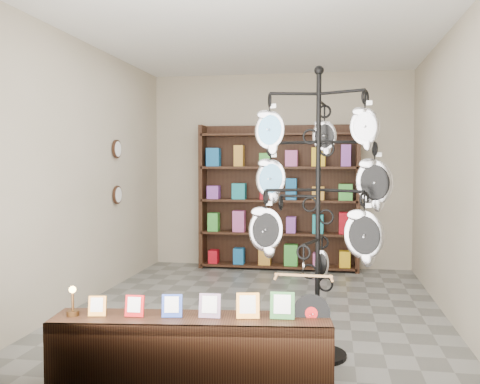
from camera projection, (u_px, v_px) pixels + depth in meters
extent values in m
plane|color=slate|center=(258.00, 308.00, 5.94)|extent=(5.00, 5.00, 0.00)
plane|color=#B4A791|center=(280.00, 171.00, 8.32)|extent=(4.00, 0.00, 4.00)
plane|color=#B4A791|center=(203.00, 180.00, 3.40)|extent=(4.00, 0.00, 4.00)
plane|color=#B4A791|center=(87.00, 173.00, 6.20)|extent=(0.00, 5.00, 5.00)
plane|color=#B4A791|center=(449.00, 174.00, 5.52)|extent=(0.00, 5.00, 5.00)
plane|color=white|center=(258.00, 35.00, 5.78)|extent=(5.00, 5.00, 0.00)
cylinder|color=black|center=(317.00, 355.00, 4.45)|extent=(0.55, 0.55, 0.03)
cylinder|color=black|center=(318.00, 217.00, 4.39)|extent=(0.04, 0.04, 2.34)
sphere|color=black|center=(319.00, 70.00, 4.33)|extent=(0.08, 0.08, 0.08)
ellipsoid|color=silver|center=(322.00, 264.00, 4.65)|extent=(0.13, 0.06, 0.25)
cube|color=tan|center=(303.00, 275.00, 4.11)|extent=(0.45, 0.03, 0.04)
cube|color=black|center=(191.00, 351.00, 3.88)|extent=(2.05, 0.65, 0.49)
cube|color=orange|center=(97.00, 306.00, 3.90)|extent=(0.13, 0.06, 0.15)
cube|color=red|center=(135.00, 306.00, 3.88)|extent=(0.14, 0.07, 0.16)
cube|color=#263FA5|center=(172.00, 306.00, 3.87)|extent=(0.15, 0.07, 0.17)
cube|color=#E54C33|center=(210.00, 306.00, 3.85)|extent=(0.16, 0.07, 0.17)
cube|color=orange|center=(248.00, 306.00, 3.84)|extent=(0.17, 0.07, 0.18)
cube|color=#337233|center=(282.00, 305.00, 3.82)|extent=(0.18, 0.08, 0.19)
cylinder|color=black|center=(311.00, 313.00, 3.86)|extent=(0.28, 0.10, 0.27)
cylinder|color=red|center=(311.00, 313.00, 3.86)|extent=(0.09, 0.04, 0.09)
cylinder|color=#472C14|center=(73.00, 313.00, 3.91)|extent=(0.09, 0.09, 0.04)
cylinder|color=#472C14|center=(73.00, 302.00, 3.90)|extent=(0.02, 0.02, 0.13)
sphere|color=#FFBF59|center=(73.00, 290.00, 3.90)|extent=(0.05, 0.05, 0.05)
cube|color=black|center=(279.00, 197.00, 8.28)|extent=(2.40, 0.04, 2.20)
cube|color=black|center=(203.00, 196.00, 8.32)|extent=(0.06, 0.36, 2.20)
cube|color=black|center=(358.00, 198.00, 7.92)|extent=(0.06, 0.36, 2.20)
cube|color=black|center=(278.00, 265.00, 8.18)|extent=(2.36, 0.36, 0.04)
cube|color=black|center=(278.00, 233.00, 8.15)|extent=(2.36, 0.36, 0.03)
cube|color=black|center=(278.00, 200.00, 8.13)|extent=(2.36, 0.36, 0.04)
cube|color=black|center=(279.00, 168.00, 8.10)|extent=(2.36, 0.36, 0.04)
cube|color=black|center=(279.00, 135.00, 8.07)|extent=(2.36, 0.36, 0.04)
cylinder|color=black|center=(117.00, 149.00, 6.97)|extent=(0.03, 0.24, 0.24)
cylinder|color=black|center=(117.00, 195.00, 7.00)|extent=(0.03, 0.24, 0.24)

